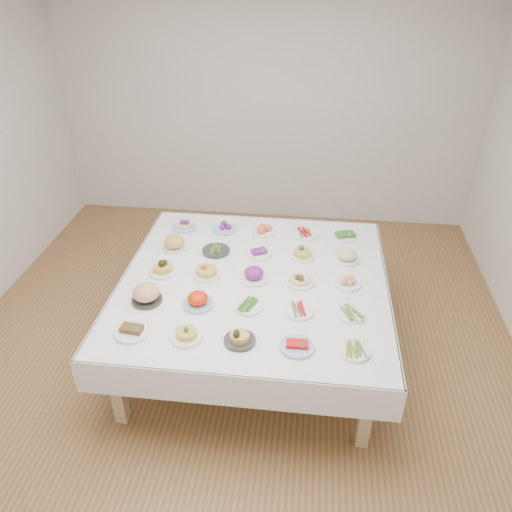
# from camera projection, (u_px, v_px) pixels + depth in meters

# --- Properties ---
(room_envelope) EXTENTS (5.02, 5.02, 2.81)m
(room_envelope) POSITION_uv_depth(u_px,v_px,m) (232.00, 148.00, 3.56)
(room_envelope) COLOR olive
(room_envelope) RESTS_ON ground
(display_table) EXTENTS (2.17, 2.17, 0.75)m
(display_table) POSITION_uv_depth(u_px,v_px,m) (254.00, 286.00, 4.09)
(display_table) COLOR white
(display_table) RESTS_ON ground
(dish_0) EXTENTS (0.24, 0.24, 0.10)m
(dish_0) POSITION_uv_depth(u_px,v_px,m) (132.00, 329.00, 3.48)
(dish_0) COLOR white
(dish_0) RESTS_ON display_table
(dish_1) EXTENTS (0.22, 0.22, 0.11)m
(dish_1) POSITION_uv_depth(u_px,v_px,m) (186.00, 333.00, 3.43)
(dish_1) COLOR white
(dish_1) RESTS_ON display_table
(dish_2) EXTENTS (0.22, 0.22, 0.12)m
(dish_2) POSITION_uv_depth(u_px,v_px,m) (240.00, 336.00, 3.40)
(dish_2) COLOR #2D2B28
(dish_2) RESTS_ON display_table
(dish_3) EXTENTS (0.23, 0.23, 0.10)m
(dish_3) POSITION_uv_depth(u_px,v_px,m) (297.00, 343.00, 3.35)
(dish_3) COLOR #4C66B2
(dish_3) RESTS_ON display_table
(dish_4) EXTENTS (0.21, 0.21, 0.05)m
(dish_4) POSITION_uv_depth(u_px,v_px,m) (355.00, 350.00, 3.32)
(dish_4) COLOR white
(dish_4) RESTS_ON display_table
(dish_5) EXTENTS (0.25, 0.25, 0.15)m
(dish_5) POSITION_uv_depth(u_px,v_px,m) (146.00, 294.00, 3.77)
(dish_5) COLOR #2D2B28
(dish_5) RESTS_ON display_table
(dish_6) EXTENTS (0.23, 0.23, 0.12)m
(dish_6) POSITION_uv_depth(u_px,v_px,m) (198.00, 300.00, 3.74)
(dish_6) COLOR #4C66B2
(dish_6) RESTS_ON display_table
(dish_7) EXTENTS (0.23, 0.22, 0.06)m
(dish_7) POSITION_uv_depth(u_px,v_px,m) (248.00, 305.00, 3.73)
(dish_7) COLOR white
(dish_7) RESTS_ON display_table
(dish_8) EXTENTS (0.22, 0.22, 0.05)m
(dish_8) POSITION_uv_depth(u_px,v_px,m) (298.00, 310.00, 3.68)
(dish_8) COLOR white
(dish_8) RESTS_ON display_table
(dish_9) EXTENTS (0.23, 0.21, 0.05)m
(dish_9) POSITION_uv_depth(u_px,v_px,m) (350.00, 313.00, 3.65)
(dish_9) COLOR white
(dish_9) RESTS_ON display_table
(dish_10) EXTENTS (0.23, 0.23, 0.14)m
(dish_10) POSITION_uv_depth(u_px,v_px,m) (163.00, 266.00, 4.10)
(dish_10) COLOR white
(dish_10) RESTS_ON display_table
(dish_11) EXTENTS (0.23, 0.23, 0.14)m
(dish_11) POSITION_uv_depth(u_px,v_px,m) (206.00, 269.00, 4.07)
(dish_11) COLOR white
(dish_11) RESTS_ON display_table
(dish_12) EXTENTS (0.25, 0.25, 0.14)m
(dish_12) POSITION_uv_depth(u_px,v_px,m) (254.00, 273.00, 4.02)
(dish_12) COLOR white
(dish_12) RESTS_ON display_table
(dish_13) EXTENTS (0.23, 0.23, 0.14)m
(dish_13) POSITION_uv_depth(u_px,v_px,m) (300.00, 276.00, 3.98)
(dish_13) COLOR white
(dish_13) RESTS_ON display_table
(dish_14) EXTENTS (0.21, 0.21, 0.08)m
(dish_14) POSITION_uv_depth(u_px,v_px,m) (348.00, 282.00, 3.97)
(dish_14) COLOR white
(dish_14) RESTS_ON display_table
(dish_15) EXTENTS (0.21, 0.21, 0.12)m
(dish_15) POSITION_uv_depth(u_px,v_px,m) (174.00, 243.00, 4.43)
(dish_15) COLOR white
(dish_15) RESTS_ON display_table
(dish_16) EXTENTS (0.24, 0.24, 0.05)m
(dish_16) POSITION_uv_depth(u_px,v_px,m) (216.00, 250.00, 4.40)
(dish_16) COLOR #2D2B28
(dish_16) RESTS_ON display_table
(dish_17) EXTENTS (0.22, 0.22, 0.09)m
(dish_17) POSITION_uv_depth(u_px,v_px,m) (259.00, 252.00, 4.35)
(dish_17) COLOR white
(dish_17) RESTS_ON display_table
(dish_18) EXTENTS (0.20, 0.20, 0.12)m
(dish_18) POSITION_uv_depth(u_px,v_px,m) (302.00, 252.00, 4.31)
(dish_18) COLOR white
(dish_18) RESTS_ON display_table
(dish_19) EXTENTS (0.22, 0.22, 0.12)m
(dish_19) POSITION_uv_depth(u_px,v_px,m) (347.00, 255.00, 4.26)
(dish_19) COLOR white
(dish_19) RESTS_ON display_table
(dish_20) EXTENTS (0.23, 0.23, 0.13)m
(dish_20) POSITION_uv_depth(u_px,v_px,m) (184.00, 223.00, 4.74)
(dish_20) COLOR #4C66B2
(dish_20) RESTS_ON display_table
(dish_21) EXTENTS (0.23, 0.23, 0.10)m
(dish_21) POSITION_uv_depth(u_px,v_px,m) (224.00, 227.00, 4.72)
(dish_21) COLOR #4C66B2
(dish_21) RESTS_ON display_table
(dish_22) EXTENTS (0.22, 0.22, 0.10)m
(dish_22) POSITION_uv_depth(u_px,v_px,m) (264.00, 229.00, 4.67)
(dish_22) COLOR white
(dish_22) RESTS_ON display_table
(dish_23) EXTENTS (0.24, 0.24, 0.06)m
(dish_23) POSITION_uv_depth(u_px,v_px,m) (305.00, 233.00, 4.65)
(dish_23) COLOR white
(dish_23) RESTS_ON display_table
(dish_24) EXTENTS (0.21, 0.21, 0.09)m
(dish_24) POSITION_uv_depth(u_px,v_px,m) (345.00, 235.00, 4.60)
(dish_24) COLOR white
(dish_24) RESTS_ON display_table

